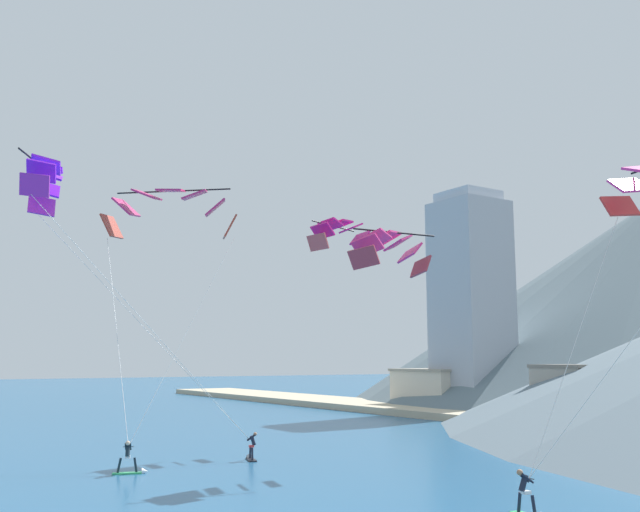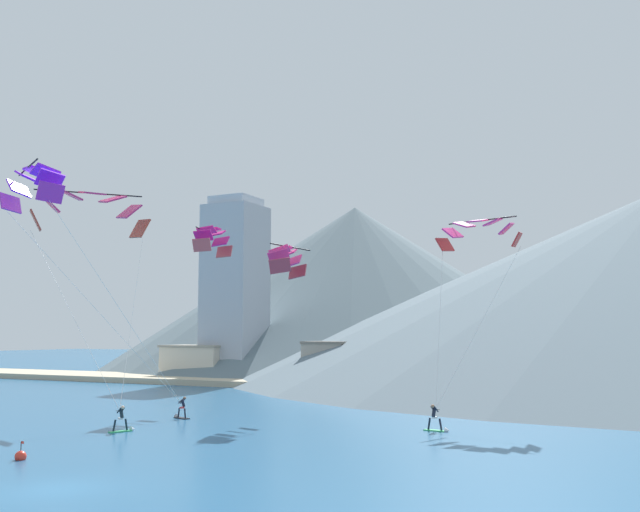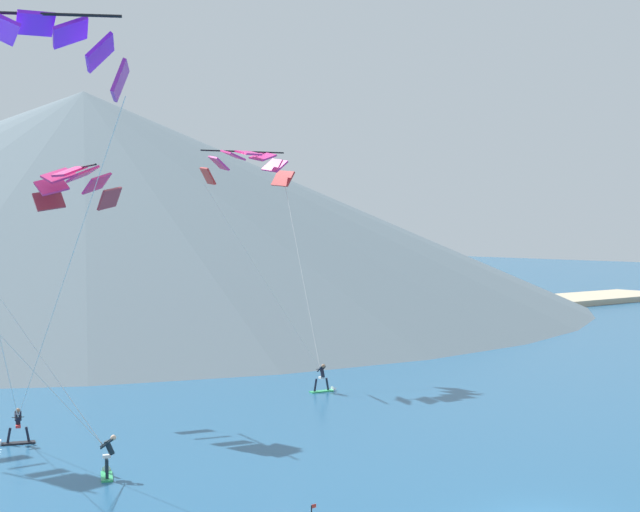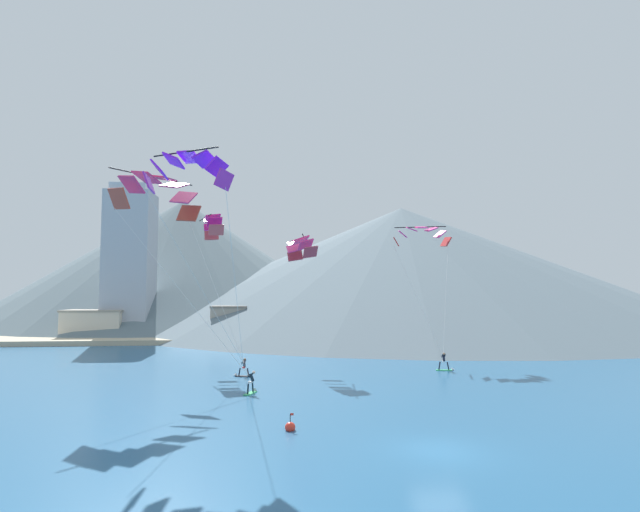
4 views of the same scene
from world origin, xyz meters
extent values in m
plane|color=#23567F|center=(0.00, 0.00, 0.00)|extent=(400.00, 400.00, 0.00)
cube|color=black|center=(-10.16, 21.43, 0.04)|extent=(1.51, 0.87, 0.07)
cylinder|color=black|center=(-9.78, 21.31, 0.41)|extent=(0.25, 0.18, 0.69)
cylinder|color=black|center=(-10.53, 21.56, 0.41)|extent=(0.25, 0.18, 0.69)
cube|color=red|center=(-10.16, 21.43, 0.79)|extent=(0.30, 0.34, 0.12)
cylinder|color=black|center=(-10.13, 21.51, 1.10)|extent=(0.31, 0.42, 0.58)
cylinder|color=black|center=(-10.06, 21.38, 1.26)|extent=(0.23, 0.49, 0.38)
cylinder|color=black|center=(-10.27, 21.45, 1.26)|extent=(0.23, 0.49, 0.38)
cylinder|color=black|center=(-10.22, 21.24, 1.24)|extent=(0.50, 0.20, 0.03)
sphere|color=#9E7051|center=(-10.09, 21.63, 1.46)|extent=(0.21, 0.21, 0.21)
cone|color=white|center=(-10.98, 21.71, 0.10)|extent=(0.40, 0.44, 0.36)
cube|color=#33B266|center=(8.34, 23.17, 0.04)|extent=(1.49, 0.66, 0.07)
cylinder|color=black|center=(7.95, 23.23, 0.44)|extent=(0.26, 0.16, 0.75)
cylinder|color=black|center=(8.73, 23.10, 0.44)|extent=(0.26, 0.16, 0.75)
cube|color=white|center=(8.34, 23.17, 0.85)|extent=(0.28, 0.35, 0.12)
cylinder|color=black|center=(8.32, 23.07, 1.18)|extent=(0.29, 0.46, 0.64)
cylinder|color=black|center=(8.22, 23.19, 1.36)|extent=(0.17, 0.54, 0.41)
cylinder|color=black|center=(8.46, 23.15, 1.36)|extent=(0.17, 0.54, 0.41)
cylinder|color=black|center=(8.37, 23.34, 1.33)|extent=(0.52, 0.11, 0.03)
sphere|color=#9E7051|center=(8.30, 22.92, 1.57)|extent=(0.23, 0.23, 0.23)
cone|color=white|center=(9.20, 23.03, 0.10)|extent=(0.35, 0.40, 0.36)
cube|color=#33B266|center=(-9.25, 13.97, 0.04)|extent=(0.96, 1.50, 0.07)
cylinder|color=#14232D|center=(-9.40, 13.61, 0.43)|extent=(0.20, 0.27, 0.73)
cylinder|color=#14232D|center=(-9.09, 14.34, 0.43)|extent=(0.20, 0.27, 0.73)
cube|color=white|center=(-9.25, 13.97, 0.83)|extent=(0.37, 0.33, 0.12)
cylinder|color=#14232D|center=(-9.15, 13.93, 1.16)|extent=(0.48, 0.36, 0.62)
cylinder|color=#14232D|center=(-9.29, 13.86, 1.33)|extent=(0.52, 0.28, 0.40)
cylinder|color=#14232D|center=(-9.20, 14.08, 1.33)|extent=(0.52, 0.28, 0.40)
cylinder|color=black|center=(-9.41, 14.04, 1.30)|extent=(0.23, 0.49, 0.03)
sphere|color=beige|center=(-9.01, 13.87, 1.53)|extent=(0.22, 0.22, 0.22)
cone|color=white|center=(-8.91, 14.78, 0.10)|extent=(0.45, 0.41, 0.36)
cube|color=purple|center=(-10.83, 9.09, 14.54)|extent=(1.23, 1.48, 1.26)
cube|color=#8419EF|center=(-11.36, 9.48, 15.45)|extent=(1.50, 1.60, 1.18)
cube|color=#8419EF|center=(-12.20, 9.87, 16.06)|extent=(1.59, 1.69, 0.91)
cube|color=#8419EF|center=(-13.24, 10.22, 16.27)|extent=(1.51, 1.74, 0.49)
cube|color=#8419EF|center=(-14.31, 10.45, 16.06)|extent=(1.33, 1.74, 0.91)
cube|color=#8419EF|center=(-15.24, 10.55, 15.45)|extent=(0.99, 1.69, 1.18)
cube|color=purple|center=(-15.89, 10.48, 14.54)|extent=(0.57, 1.61, 1.26)
cylinder|color=black|center=(-13.42, 9.59, 16.44)|extent=(4.61, 2.72, 0.10)
cylinder|color=silver|center=(-10.47, 15.09, 7.63)|extent=(0.53, 12.35, 12.80)
cylinder|color=silver|center=(-13.14, 15.82, 7.63)|extent=(5.88, 10.89, 12.80)
cube|color=red|center=(6.36, 32.90, 13.11)|extent=(1.13, 1.82, 1.25)
cube|color=#EA2F8C|center=(7.08, 32.67, 13.97)|extent=(1.35, 1.85, 1.11)
cube|color=#EA2F8C|center=(8.06, 32.48, 14.54)|extent=(1.42, 1.87, 0.83)
cube|color=#EA2F8C|center=(9.18, 32.34, 14.73)|extent=(1.35, 1.89, 0.44)
cube|color=#EA2F8C|center=(10.30, 32.27, 14.54)|extent=(1.20, 1.89, 0.83)
cube|color=#EA2F8C|center=(11.30, 32.29, 13.97)|extent=(1.03, 1.87, 1.11)
cube|color=red|center=(12.04, 32.38, 13.11)|extent=(0.82, 1.85, 1.25)
cylinder|color=black|center=(9.25, 33.13, 14.88)|extent=(5.68, 1.69, 0.10)
cylinder|color=silver|center=(7.25, 28.17, 6.97)|extent=(2.26, 9.70, 11.28)
cylinder|color=silver|center=(10.33, 27.89, 6.97)|extent=(3.96, 9.14, 11.28)
cube|color=#AF3B2B|center=(-19.35, 15.62, 14.40)|extent=(1.94, 2.00, 1.70)
cube|color=#C92766|center=(-18.65, 16.32, 15.65)|extent=(2.22, 2.32, 1.46)
cube|color=#C92766|center=(-17.80, 17.40, 16.47)|extent=(2.43, 2.46, 1.04)
cube|color=#C92766|center=(-16.94, 18.71, 16.76)|extent=(2.53, 2.44, 0.47)
cube|color=#C92766|center=(-16.16, 20.08, 16.47)|extent=(2.53, 2.27, 1.04)
cube|color=#C92766|center=(-15.57, 21.31, 15.65)|extent=(2.43, 1.94, 1.46)
cube|color=#AF3B2B|center=(-15.26, 22.26, 14.40)|extent=(2.24, 1.48, 1.70)
cylinder|color=black|center=(-17.67, 19.17, 16.92)|extent=(5.41, 5.99, 0.10)
cylinder|color=silver|center=(-14.51, 14.74, 7.49)|extent=(10.24, 1.43, 12.38)
cylinder|color=silver|center=(-12.31, 18.31, 7.49)|extent=(5.85, 8.57, 12.38)
cube|color=#A4303D|center=(-5.36, 30.21, 11.21)|extent=(1.71, 0.73, 1.30)
cube|color=#E82C7A|center=(-5.47, 29.48, 12.00)|extent=(1.76, 0.92, 1.22)
cube|color=#E82C7A|center=(-5.43, 28.54, 12.52)|extent=(1.77, 1.24, 1.00)
cube|color=#E82C7A|center=(-5.24, 27.49, 12.70)|extent=(1.76, 1.45, 0.65)
cube|color=#E82C7A|center=(-4.93, 26.47, 12.52)|extent=(1.70, 1.59, 1.00)
cube|color=#E82C7A|center=(-4.52, 25.62, 12.00)|extent=(1.62, 1.58, 1.22)
cube|color=#A4303D|center=(-4.09, 25.02, 11.21)|extent=(1.53, 1.42, 1.30)
cylinder|color=black|center=(-4.59, 27.65, 12.94)|extent=(0.67, 5.47, 0.10)
cube|color=#BF494B|center=(-13.46, 28.05, 13.64)|extent=(1.57, 1.05, 1.17)
cube|color=#D7157C|center=(-13.71, 28.61, 14.53)|extent=(1.65, 1.33, 1.03)
cube|color=#D7157C|center=(-13.99, 29.47, 15.12)|extent=(1.71, 1.46, 0.75)
cube|color=#D7157C|center=(-14.24, 30.49, 15.32)|extent=(1.73, 1.42, 0.34)
cube|color=#D7157C|center=(-14.44, 31.53, 15.12)|extent=(1.72, 1.30, 0.75)
cube|color=#D7157C|center=(-14.54, 32.43, 14.53)|extent=(1.68, 1.03, 1.03)
cube|color=#BF494B|center=(-14.54, 33.05, 13.64)|extent=(1.62, 0.65, 1.17)
cylinder|color=black|center=(-14.91, 30.35, 15.22)|extent=(1.92, 4.86, 0.10)
sphere|color=red|center=(-6.69, 4.12, 0.15)|extent=(0.56, 0.56, 0.56)
cylinder|color=black|center=(-6.69, 4.12, 0.65)|extent=(0.04, 0.04, 0.44)
cube|color=red|center=(-6.60, 4.12, 0.83)|extent=(0.18, 0.01, 0.12)
cube|color=#BCAD8E|center=(0.00, 53.43, 0.35)|extent=(180.00, 10.00, 0.70)
cube|color=#A89E8E|center=(15.92, 55.75, 2.36)|extent=(6.27, 4.95, 4.71)
cube|color=slate|center=(15.92, 55.75, 4.86)|extent=(6.52, 5.15, 0.30)
cube|color=beige|center=(-35.03, 57.95, 2.18)|extent=(8.77, 6.47, 4.35)
cube|color=gray|center=(-35.03, 57.95, 4.50)|extent=(9.12, 6.73, 0.30)
cube|color=#A89E8E|center=(-14.37, 54.94, 2.48)|extent=(5.26, 4.37, 4.96)
cube|color=slate|center=(-14.37, 54.94, 5.11)|extent=(5.47, 4.54, 0.30)
cube|color=#A8ADB7|center=(-30.69, 59.56, 11.72)|extent=(7.00, 7.00, 23.43)
cube|color=silver|center=(-30.69, 59.56, 24.03)|extent=(5.60, 5.60, 1.20)
cone|color=slate|center=(-28.97, 96.21, 14.53)|extent=(89.21, 89.21, 29.06)
camera|label=1|loc=(27.02, 2.08, 5.67)|focal=40.00mm
camera|label=2|loc=(22.28, -21.29, 6.12)|focal=40.00mm
camera|label=3|loc=(-23.50, -18.27, 9.70)|focal=50.00mm
camera|label=4|loc=(-7.61, -22.94, 7.29)|focal=28.00mm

